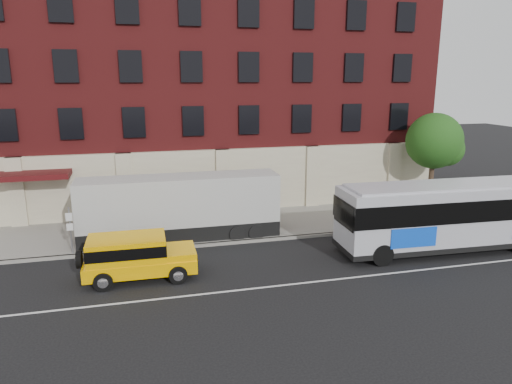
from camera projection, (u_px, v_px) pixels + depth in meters
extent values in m
plane|color=black|center=(275.00, 292.00, 19.12)|extent=(120.00, 120.00, 0.00)
cube|color=gray|center=(232.00, 225.00, 27.58)|extent=(60.00, 6.00, 0.15)
cube|color=gray|center=(243.00, 242.00, 24.76)|extent=(60.00, 0.25, 0.15)
cube|color=silver|center=(272.00, 286.00, 19.59)|extent=(60.00, 0.12, 0.01)
cube|color=maroon|center=(209.00, 90.00, 33.31)|extent=(30.00, 10.00, 15.00)
cube|color=beige|center=(223.00, 181.00, 29.77)|extent=(30.00, 0.35, 4.00)
cube|color=#3F0B0D|center=(31.00, 175.00, 26.09)|extent=(4.20, 2.20, 0.30)
cube|color=beige|center=(17.00, 192.00, 26.82)|extent=(0.90, 0.55, 4.00)
cube|color=beige|center=(125.00, 186.00, 28.25)|extent=(0.90, 0.55, 4.00)
cube|color=beige|center=(223.00, 181.00, 29.68)|extent=(0.90, 0.55, 4.00)
cube|color=beige|center=(312.00, 176.00, 31.11)|extent=(0.90, 0.55, 4.00)
cube|color=beige|center=(393.00, 172.00, 32.54)|extent=(0.90, 0.55, 4.00)
cube|color=black|center=(4.00, 125.00, 26.02)|extent=(1.30, 0.20, 1.80)
cube|color=black|center=(71.00, 124.00, 26.85)|extent=(1.30, 0.20, 1.80)
cube|color=black|center=(134.00, 122.00, 27.68)|extent=(1.30, 0.20, 1.80)
cube|color=black|center=(193.00, 121.00, 28.52)|extent=(1.30, 0.20, 1.80)
cube|color=black|center=(249.00, 120.00, 29.35)|extent=(1.30, 0.20, 1.80)
cube|color=black|center=(302.00, 119.00, 30.19)|extent=(1.30, 0.20, 1.80)
cube|color=black|center=(351.00, 117.00, 31.02)|extent=(1.30, 0.20, 1.80)
cube|color=black|center=(399.00, 116.00, 31.85)|extent=(1.30, 0.20, 1.80)
cube|color=black|center=(66.00, 66.00, 26.09)|extent=(1.30, 0.20, 1.80)
cube|color=black|center=(131.00, 66.00, 26.92)|extent=(1.30, 0.20, 1.80)
cube|color=black|center=(191.00, 67.00, 27.76)|extent=(1.30, 0.20, 1.80)
cube|color=black|center=(249.00, 67.00, 28.59)|extent=(1.30, 0.20, 1.80)
cube|color=black|center=(303.00, 67.00, 29.42)|extent=(1.30, 0.20, 1.80)
cube|color=black|center=(354.00, 68.00, 30.26)|extent=(1.30, 0.20, 1.80)
cube|color=black|center=(402.00, 68.00, 31.09)|extent=(1.30, 0.20, 1.80)
cube|color=black|center=(60.00, 5.00, 25.33)|extent=(1.30, 0.20, 1.80)
cube|color=black|center=(127.00, 7.00, 26.16)|extent=(1.30, 0.20, 1.80)
cube|color=black|center=(190.00, 9.00, 27.00)|extent=(1.30, 0.20, 1.80)
cube|color=black|center=(249.00, 12.00, 27.83)|extent=(1.30, 0.20, 1.80)
cube|color=black|center=(304.00, 13.00, 28.66)|extent=(1.30, 0.20, 1.80)
cube|color=black|center=(356.00, 15.00, 29.50)|extent=(1.30, 0.20, 1.80)
cube|color=black|center=(406.00, 17.00, 30.33)|extent=(1.30, 0.20, 1.80)
cube|color=black|center=(46.00, 197.00, 27.30)|extent=(2.60, 0.15, 2.80)
cube|color=black|center=(151.00, 191.00, 28.73)|extent=(2.60, 0.15, 2.80)
cube|color=black|center=(246.00, 186.00, 30.16)|extent=(2.60, 0.15, 2.80)
cube|color=black|center=(332.00, 181.00, 31.59)|extent=(2.60, 0.15, 2.80)
cylinder|color=gray|center=(71.00, 232.00, 22.64)|extent=(0.07, 0.07, 2.50)
cube|color=silver|center=(69.00, 217.00, 22.31)|extent=(0.30, 0.03, 0.40)
cube|color=silver|center=(70.00, 227.00, 22.43)|extent=(0.30, 0.03, 0.35)
cylinder|color=#332319|center=(430.00, 185.00, 30.89)|extent=(0.32, 0.32, 3.00)
sphere|color=#1B4714|center=(434.00, 141.00, 30.20)|extent=(3.60, 3.60, 3.60)
sphere|color=#1B4714|center=(447.00, 149.00, 30.11)|extent=(2.20, 2.20, 2.20)
sphere|color=#1B4714|center=(422.00, 146.00, 30.53)|extent=(2.00, 2.00, 2.00)
cube|color=#ABACB5|center=(461.00, 214.00, 23.47)|extent=(12.64, 3.09, 2.98)
cube|color=black|center=(458.00, 240.00, 23.80)|extent=(12.69, 3.14, 0.26)
cube|color=#ABACB5|center=(464.00, 184.00, 23.11)|extent=(12.00, 2.75, 0.13)
cube|color=black|center=(462.00, 205.00, 23.36)|extent=(12.73, 3.17, 1.05)
cube|color=blue|center=(414.00, 238.00, 21.66)|extent=(2.30, 0.13, 0.94)
cube|color=blue|center=(496.00, 214.00, 25.51)|extent=(2.30, 0.13, 0.94)
cylinder|color=black|center=(382.00, 255.00, 21.69)|extent=(1.06, 0.35, 1.05)
cylinder|color=black|center=(361.00, 238.00, 23.94)|extent=(1.06, 0.35, 1.05)
cylinder|color=black|center=(493.00, 228.00, 25.51)|extent=(1.06, 0.35, 1.05)
cube|color=#FFB400|center=(141.00, 264.00, 20.31)|extent=(4.74, 2.03, 0.59)
cube|color=#FFB400|center=(127.00, 248.00, 20.01)|extent=(3.27, 1.97, 0.98)
cube|color=black|center=(127.00, 247.00, 19.99)|extent=(3.31, 2.01, 0.49)
cube|color=#FFB400|center=(178.00, 251.00, 20.57)|extent=(1.50, 1.89, 0.29)
cube|color=black|center=(196.00, 258.00, 20.84)|extent=(0.08, 1.57, 0.54)
cylinder|color=black|center=(79.00, 260.00, 19.65)|extent=(0.23, 0.75, 0.75)
cylinder|color=black|center=(178.00, 275.00, 19.81)|extent=(0.79, 0.29, 0.79)
cylinder|color=silver|center=(178.00, 275.00, 19.81)|extent=(0.44, 0.30, 0.43)
cylinder|color=black|center=(175.00, 258.00, 21.62)|extent=(0.79, 0.29, 0.79)
cylinder|color=silver|center=(175.00, 258.00, 21.62)|extent=(0.44, 0.30, 0.43)
cylinder|color=black|center=(103.00, 282.00, 19.12)|extent=(0.79, 0.29, 0.79)
cylinder|color=silver|center=(103.00, 282.00, 19.12)|extent=(0.44, 0.30, 0.43)
cylinder|color=black|center=(106.00, 264.00, 20.94)|extent=(0.79, 0.29, 0.79)
cylinder|color=silver|center=(106.00, 264.00, 20.94)|extent=(0.44, 0.30, 0.43)
cube|color=black|center=(181.00, 231.00, 25.17)|extent=(10.49, 2.16, 0.96)
cube|color=#B8B7B3|center=(180.00, 200.00, 24.76)|extent=(10.49, 2.19, 2.53)
cylinder|color=black|center=(104.00, 244.00, 23.32)|extent=(0.87, 0.25, 0.87)
cylinder|color=black|center=(106.00, 232.00, 25.22)|extent=(0.87, 0.25, 0.87)
cylinder|color=black|center=(125.00, 243.00, 23.57)|extent=(0.87, 0.25, 0.87)
cylinder|color=black|center=(126.00, 230.00, 25.46)|extent=(0.87, 0.25, 0.87)
cylinder|color=black|center=(237.00, 234.00, 24.91)|extent=(0.87, 0.25, 0.87)
cylinder|color=black|center=(230.00, 223.00, 26.80)|extent=(0.87, 0.25, 0.87)
cylinder|color=black|center=(256.00, 232.00, 25.15)|extent=(0.87, 0.25, 0.87)
cylinder|color=black|center=(248.00, 221.00, 27.04)|extent=(0.87, 0.25, 0.87)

